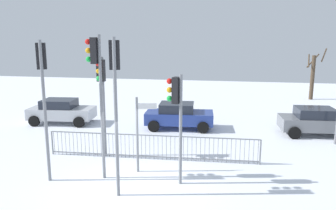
% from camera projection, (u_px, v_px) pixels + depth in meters
% --- Properties ---
extents(ground_plane, '(60.00, 60.00, 0.00)m').
position_uv_depth(ground_plane, '(134.00, 187.00, 11.56)').
color(ground_plane, white).
extents(traffic_light_mid_right, '(0.56, 0.36, 3.89)m').
position_uv_depth(traffic_light_mid_right, '(177.00, 105.00, 11.32)').
color(traffic_light_mid_right, slate).
rests_on(traffic_light_mid_right, ground).
extents(traffic_light_rear_left, '(0.40, 0.53, 5.02)m').
position_uv_depth(traffic_light_rear_left, '(43.00, 80.00, 11.49)').
color(traffic_light_rear_left, slate).
rests_on(traffic_light_rear_left, ground).
extents(traffic_light_foreground_right, '(0.33, 0.57, 4.31)m').
position_uv_depth(traffic_light_foreground_right, '(102.00, 85.00, 13.88)').
color(traffic_light_foreground_right, slate).
rests_on(traffic_light_foreground_right, ground).
extents(traffic_light_mid_left, '(0.37, 0.55, 5.12)m').
position_uv_depth(traffic_light_mid_left, '(115.00, 82.00, 10.33)').
color(traffic_light_mid_left, slate).
rests_on(traffic_light_mid_left, ground).
extents(traffic_light_foreground_left, '(0.57, 0.33, 5.20)m').
position_uv_depth(traffic_light_foreground_left, '(97.00, 76.00, 11.59)').
color(traffic_light_foreground_left, slate).
rests_on(traffic_light_foreground_left, ground).
extents(direction_sign_post, '(0.77, 0.25, 2.93)m').
position_uv_depth(direction_sign_post, '(139.00, 130.00, 12.57)').
color(direction_sign_post, slate).
rests_on(direction_sign_post, ground).
extents(pedestrian_guard_railing, '(9.02, 0.47, 1.07)m').
position_uv_depth(pedestrian_guard_railing, '(152.00, 147.00, 14.09)').
color(pedestrian_guard_railing, slate).
rests_on(pedestrian_guard_railing, ground).
extents(car_silver_mid, '(3.94, 2.22, 1.47)m').
position_uv_depth(car_silver_mid, '(61.00, 111.00, 20.05)').
color(car_silver_mid, '#B2B5BA').
rests_on(car_silver_mid, ground).
extents(car_blue_trailing, '(3.92, 2.18, 1.47)m').
position_uv_depth(car_blue_trailing, '(179.00, 115.00, 18.90)').
color(car_blue_trailing, navy).
rests_on(car_blue_trailing, ground).
extents(car_grey_near, '(3.92, 2.17, 1.47)m').
position_uv_depth(car_grey_near, '(316.00, 121.00, 17.60)').
color(car_grey_near, slate).
rests_on(car_grey_near, ground).
extents(bare_tree_left, '(1.34, 1.54, 4.30)m').
position_uv_depth(bare_tree_left, '(313.00, 75.00, 27.73)').
color(bare_tree_left, '#473828').
rests_on(bare_tree_left, ground).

